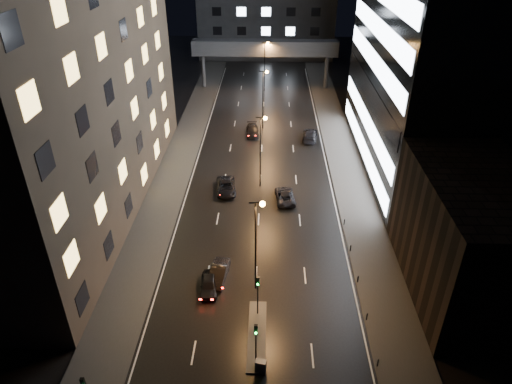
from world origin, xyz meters
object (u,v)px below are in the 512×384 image
Objects in this scene: car_away_d at (252,131)px; car_toward_b at (310,135)px; car_away_b at (219,273)px; car_away_c at (226,187)px; car_toward_a at (285,196)px; utility_cabinet at (261,366)px; car_away_a at (209,284)px.

car_away_d is 9.67m from car_toward_b.
car_away_c is (-0.74, 17.22, 0.00)m from car_away_b.
utility_cabinet is (-2.57, -26.17, 0.02)m from car_toward_a.
car_away_d is at bearing 93.94° from car_away_b.
car_away_a is at bearing 59.05° from car_toward_a.
car_away_c is 28.62m from utility_cabinet.
car_away_c is 8.03m from car_toward_a.
car_toward_a is 4.47× the size of utility_cabinet.
car_toward_a reaches higher than utility_cabinet.
car_away_a is 18.58m from car_toward_a.
car_toward_a is (7.05, 15.25, -0.04)m from car_away_b.
car_away_b is 17.24m from car_away_c.
car_away_c is (0.05, 18.82, 0.06)m from car_away_a.
car_away_d is 4.50× the size of utility_cabinet.
car_away_a is 0.80× the size of car_toward_a.
car_away_d is 1.01× the size of car_toward_a.
car_toward_b is (9.54, -1.58, 0.09)m from car_away_d.
car_toward_b is at bearing -109.45° from car_toward_a.
car_away_a is at bearing -109.12° from car_away_b.
car_away_d is at bearing -2.19° from car_toward_b.
car_away_b is 16.80m from car_toward_a.
car_away_d is at bearing 101.79° from utility_cabinet.
car_toward_b is (4.59, 19.17, 0.12)m from car_toward_a.
car_away_b reaches higher than car_away_a.
car_toward_b is at bearing 89.92° from utility_cabinet.
car_away_c is at bearing 84.91° from car_away_a.
car_toward_b is at bearing 47.10° from car_away_c.
car_toward_a is 19.71m from car_toward_b.
car_away_b is at bearing -97.45° from car_away_d.
car_away_c is 18.99m from car_away_d.
car_toward_b reaches higher than car_toward_a.
car_toward_b reaches higher than car_away_c.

